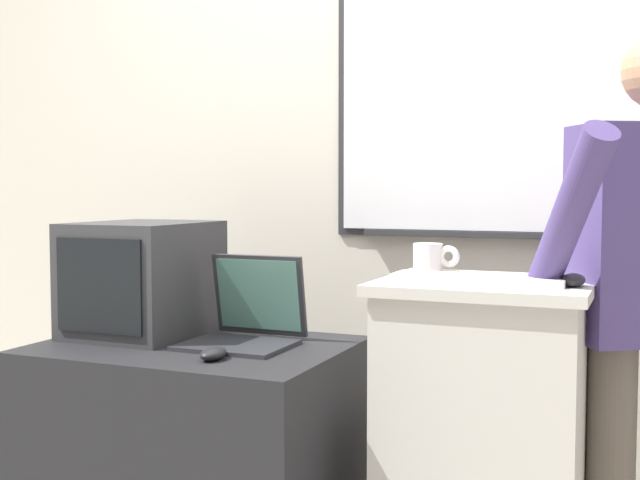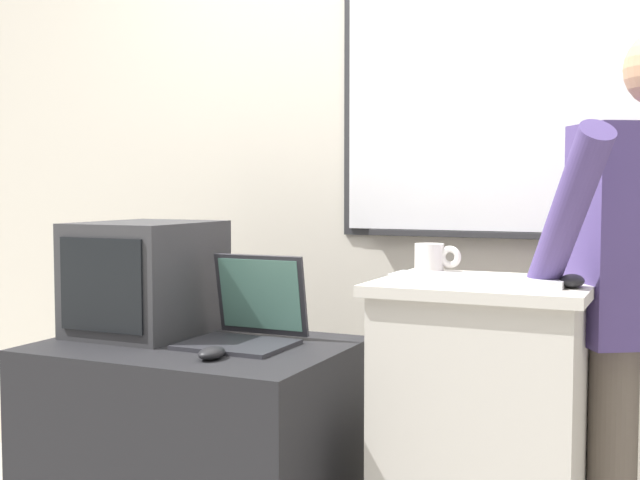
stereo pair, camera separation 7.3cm
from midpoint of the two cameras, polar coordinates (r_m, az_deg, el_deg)
back_wall at (r=2.93m, az=10.65°, el=9.49°), size 6.40×0.17×2.98m
lectern_podium at (r=2.32m, az=12.41°, el=-14.47°), size 0.57×0.50×0.94m
side_desk at (r=2.52m, az=-7.92°, el=-15.49°), size 0.89×0.65×0.73m
laptop at (r=2.41m, az=-4.16°, el=-5.51°), size 0.31×0.30×0.26m
wireless_keyboard at (r=2.16m, az=12.04°, el=-2.76°), size 0.45×0.13×0.02m
computer_mouse_by_laptop at (r=2.19m, az=-6.76°, el=-7.99°), size 0.06×0.10×0.03m
computer_mouse_by_keyboard at (r=2.12m, az=18.43°, el=-2.78°), size 0.06×0.10×0.03m
crt_monitor at (r=2.60m, az=-11.45°, el=-2.64°), size 0.36×0.44×0.35m
coffee_mug at (r=2.43m, az=8.80°, el=-1.24°), size 0.14×0.09×0.08m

